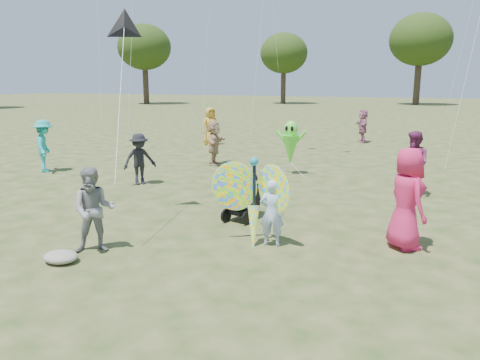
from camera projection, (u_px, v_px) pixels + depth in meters
name	position (u px, v px, depth m)	size (l,w,h in m)	color
ground	(219.00, 262.00, 7.89)	(160.00, 160.00, 0.00)	#51592B
child_girl	(272.00, 213.00, 8.56)	(0.45, 0.30, 1.25)	#A6BDEB
adult_man	(94.00, 210.00, 8.22)	(0.75, 0.58, 1.53)	gray
grey_bag	(61.00, 257.00, 7.86)	(0.60, 0.49, 0.19)	gray
crowd_a	(407.00, 199.00, 8.37)	(0.90, 0.59, 1.85)	#CE2054
crowd_b	(140.00, 159.00, 13.59)	(0.97, 0.56, 1.50)	black
crowd_d	(214.00, 143.00, 16.80)	(1.46, 0.47, 1.58)	tan
crowd_e	(414.00, 164.00, 12.26)	(0.83, 0.65, 1.71)	#702553
crowd_g	(210.00, 126.00, 21.91)	(0.86, 0.56, 1.76)	gold
crowd_i	(44.00, 146.00, 15.47)	(1.12, 0.64, 1.74)	teal
crowd_j	(363.00, 126.00, 22.90)	(1.50, 0.48, 1.62)	#AA6180
jogging_stroller	(243.00, 192.00, 10.23)	(0.72, 1.13, 1.09)	black
butterfly_kite	(254.00, 200.00, 8.62)	(1.74, 0.75, 1.83)	#FC273B
delta_kite_rig	(124.00, 29.00, 9.76)	(1.56, 2.43, 3.27)	black
alien_kite	(290.00, 145.00, 15.02)	(1.12, 0.69, 1.74)	#58EE38
tree_line	(437.00, 40.00, 46.11)	(91.78, 33.60, 10.79)	#3A2D21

